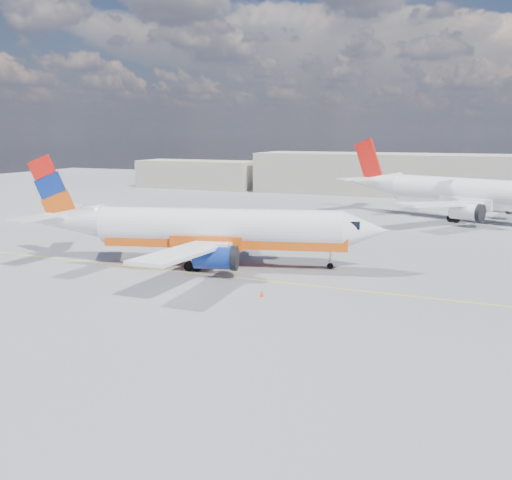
% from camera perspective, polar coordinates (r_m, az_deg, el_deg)
% --- Properties ---
extents(ground, '(240.00, 240.00, 0.00)m').
position_cam_1_polar(ground, '(44.19, 1.03, -5.18)').
color(ground, slate).
rests_on(ground, ground).
extents(taxi_line, '(70.00, 0.15, 0.01)m').
position_cam_1_polar(taxi_line, '(46.89, 2.39, -4.24)').
color(taxi_line, yellow).
rests_on(taxi_line, ground).
extents(terminal_main, '(70.00, 14.00, 8.00)m').
position_cam_1_polar(terminal_main, '(115.29, 17.45, 6.19)').
color(terminal_main, '#BCB4A2').
rests_on(terminal_main, ground).
extents(terminal_annex, '(26.00, 10.00, 6.00)m').
position_cam_1_polar(terminal_annex, '(127.27, -5.86, 6.55)').
color(terminal_annex, '#BCB4A2').
rests_on(terminal_annex, ground).
extents(main_jet, '(33.67, 25.70, 10.17)m').
position_cam_1_polar(main_jet, '(52.29, -4.75, 1.09)').
color(main_jet, white).
rests_on(main_jet, ground).
extents(second_jet, '(36.99, 27.97, 11.31)m').
position_cam_1_polar(second_jet, '(84.00, 20.71, 4.33)').
color(second_jet, white).
rests_on(second_jet, ground).
extents(traffic_cone, '(0.40, 0.40, 0.56)m').
position_cam_1_polar(traffic_cone, '(42.68, 0.58, -5.38)').
color(traffic_cone, white).
rests_on(traffic_cone, ground).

